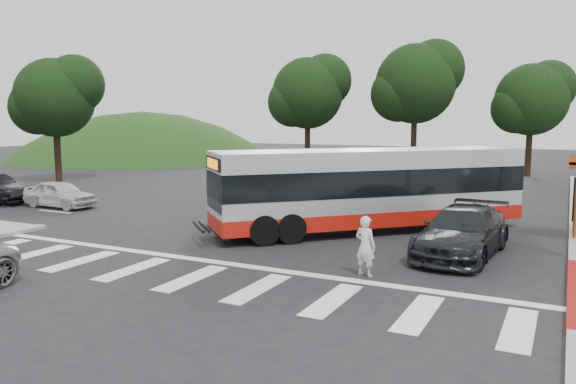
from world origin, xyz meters
The scene contains 13 objects.
ground centered at (0.00, 0.00, 0.00)m, with size 140.00×140.00×0.00m, color black.
curb_east centered at (9.00, 8.00, 0.07)m, with size 0.30×40.00×0.15m, color #9E9991.
curb_east_red centered at (9.00, -2.00, 0.08)m, with size 0.32×6.00×0.15m, color maroon.
hillside_nw centered at (-32.00, 30.00, 0.00)m, with size 44.00×44.00×10.00m, color #143912.
crosswalk_ladder centered at (0.00, -5.00, 0.01)m, with size 18.00×2.60×0.01m, color silver.
tree_north_a centered at (-1.92, 26.07, 6.92)m, with size 6.60×6.15×10.17m.
tree_north_b centered at (6.07, 28.06, 5.66)m, with size 5.72×5.33×8.43m.
tree_north_c centered at (-9.92, 24.06, 6.29)m, with size 6.16×5.74×9.30m.
tree_west_a centered at (-21.93, 10.06, 5.66)m, with size 5.72×5.33×8.43m.
transit_bus centered at (2.12, 3.27, 1.52)m, with size 2.55×11.79×3.05m, color #B4B7B9, non-canonical shape.
pedestrian centered at (4.00, -2.71, 0.81)m, with size 0.59×0.39×1.62m, color silver.
dark_sedan centered at (5.91, 0.77, 0.74)m, with size 2.08×5.12×1.48m, color black.
west_car_white centered at (-12.81, 2.01, 0.64)m, with size 1.51×3.75×1.28m, color silver.
Camera 1 is at (8.71, -16.66, 4.15)m, focal length 35.00 mm.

